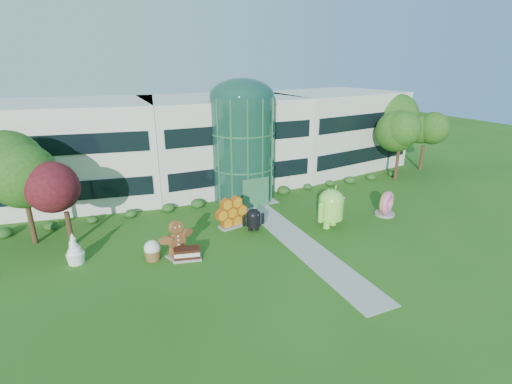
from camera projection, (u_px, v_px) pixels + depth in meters
name	position (u px, v px, depth m)	size (l,w,h in m)	color
ground	(306.00, 248.00, 26.89)	(140.00, 140.00, 0.00)	#215114
building	(222.00, 140.00, 40.83)	(46.00, 15.00, 9.30)	beige
atrium	(243.00, 149.00, 35.59)	(6.00, 6.00, 9.80)	#194738
walkway	(293.00, 237.00, 28.60)	(2.40, 20.00, 0.04)	#9E9E93
tree_red	(66.00, 207.00, 26.33)	(4.00, 4.00, 6.00)	#3F0C14
trees_backdrop	(239.00, 154.00, 36.68)	(52.00, 8.00, 8.40)	#1F4B12
android_green	(331.00, 205.00, 29.89)	(3.29, 2.19, 3.73)	#81D845
android_black	(253.00, 218.00, 29.42)	(1.88, 1.26, 2.13)	black
donut	(386.00, 203.00, 32.40)	(2.15, 1.03, 2.23)	#E3568D
gingerbread	(177.00, 238.00, 25.37)	(2.93, 1.13, 2.70)	brown
ice_cream_sandwich	(187.00, 254.00, 25.24)	(1.92, 0.96, 0.85)	black
honeycomb	(232.00, 214.00, 29.98)	(3.00, 1.07, 2.36)	orange
froyo	(74.00, 248.00, 24.56)	(1.27, 1.27, 2.17)	white
cupcake	(152.00, 250.00, 25.15)	(1.18, 1.18, 1.41)	white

